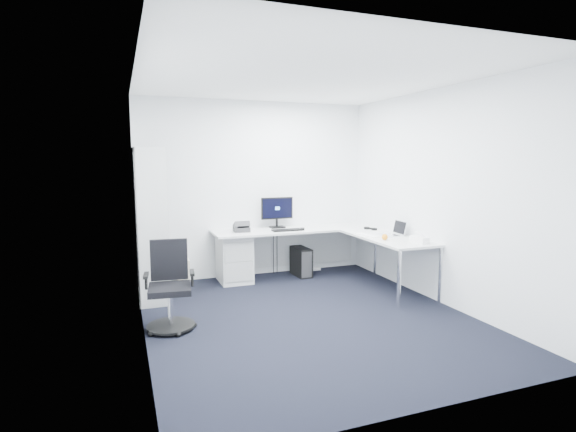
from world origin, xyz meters
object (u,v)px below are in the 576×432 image
object	(u,v)px
bookshelf	(150,224)
task_chair	(170,287)
monitor	(277,212)
laptop	(388,228)
l_desk	(305,257)

from	to	relation	value
bookshelf	task_chair	world-z (taller)	bookshelf
monitor	laptop	size ratio (longest dim) A/B	1.67
bookshelf	monitor	xyz separation A→B (m)	(1.92, 0.47, 0.02)
monitor	l_desk	bearing A→B (deg)	-64.70
task_chair	monitor	size ratio (longest dim) A/B	1.86
monitor	laptop	bearing A→B (deg)	-45.85
l_desk	bookshelf	world-z (taller)	bookshelf
bookshelf	laptop	world-z (taller)	bookshelf
monitor	laptop	xyz separation A→B (m)	(1.22, -1.23, -0.14)
task_chair	monitor	bearing A→B (deg)	50.29
bookshelf	monitor	size ratio (longest dim) A/B	3.84
l_desk	task_chair	xyz separation A→B (m)	(-2.08, -1.23, 0.10)
bookshelf	monitor	distance (m)	1.98
bookshelf	task_chair	distance (m)	1.38
laptop	l_desk	bearing A→B (deg)	145.56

